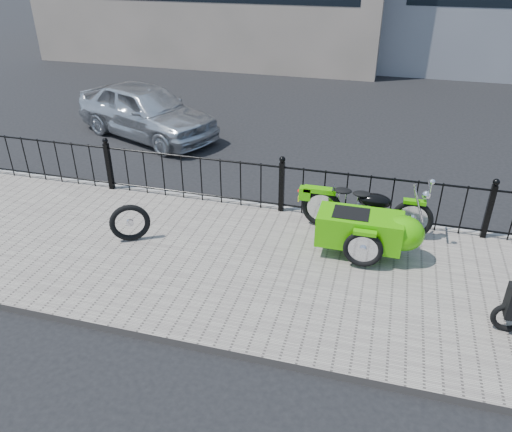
# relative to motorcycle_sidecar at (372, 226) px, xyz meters

# --- Properties ---
(ground) EXTENTS (120.00, 120.00, 0.00)m
(ground) POSITION_rel_motorcycle_sidecar_xyz_m (-1.68, -0.33, -0.59)
(ground) COLOR black
(ground) RESTS_ON ground
(sidewalk) EXTENTS (30.00, 3.80, 0.12)m
(sidewalk) POSITION_rel_motorcycle_sidecar_xyz_m (-1.68, -0.83, -0.53)
(sidewalk) COLOR slate
(sidewalk) RESTS_ON ground
(curb) EXTENTS (30.00, 0.10, 0.12)m
(curb) POSITION_rel_motorcycle_sidecar_xyz_m (-1.68, 1.11, -0.53)
(curb) COLOR gray
(curb) RESTS_ON ground
(iron_fence) EXTENTS (14.11, 0.11, 1.08)m
(iron_fence) POSITION_rel_motorcycle_sidecar_xyz_m (-1.68, 0.97, -0.01)
(iron_fence) COLOR black
(iron_fence) RESTS_ON sidewalk
(motorcycle_sidecar) EXTENTS (2.28, 1.47, 0.98)m
(motorcycle_sidecar) POSITION_rel_motorcycle_sidecar_xyz_m (0.00, 0.00, 0.00)
(motorcycle_sidecar) COLOR black
(motorcycle_sidecar) RESTS_ON sidewalk
(spare_tire) EXTENTS (0.62, 0.41, 0.66)m
(spare_tire) POSITION_rel_motorcycle_sidecar_xyz_m (-3.84, -0.72, -0.14)
(spare_tire) COLOR black
(spare_tire) RESTS_ON sidewalk
(sedan_car) EXTENTS (4.37, 3.03, 1.38)m
(sedan_car) POSITION_rel_motorcycle_sidecar_xyz_m (-6.00, 4.25, 0.10)
(sedan_car) COLOR silver
(sedan_car) RESTS_ON ground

